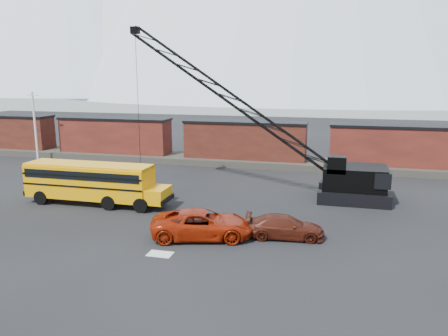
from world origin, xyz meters
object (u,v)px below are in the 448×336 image
object	(u,v)px
school_bus	(93,182)
maroon_suv	(285,227)
red_pickup	(202,224)
crawler_crane	(245,108)

from	to	relation	value
school_bus	maroon_suv	distance (m)	15.68
red_pickup	crawler_crane	distance (m)	12.60
maroon_suv	crawler_crane	world-z (taller)	crawler_crane
red_pickup	maroon_suv	size ratio (longest dim) A/B	1.29
maroon_suv	crawler_crane	distance (m)	12.47
school_bus	maroon_suv	bearing A→B (deg)	-13.14
school_bus	red_pickup	xyz separation A→B (m)	(10.30, -4.81, -0.92)
crawler_crane	school_bus	bearing A→B (deg)	-150.49
red_pickup	maroon_suv	world-z (taller)	red_pickup
school_bus	maroon_suv	size ratio (longest dim) A/B	2.41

